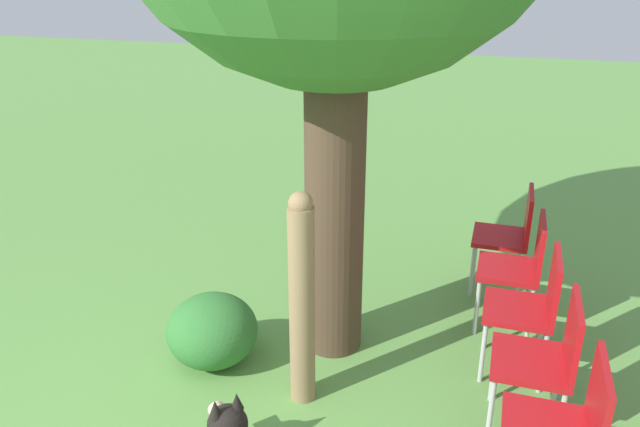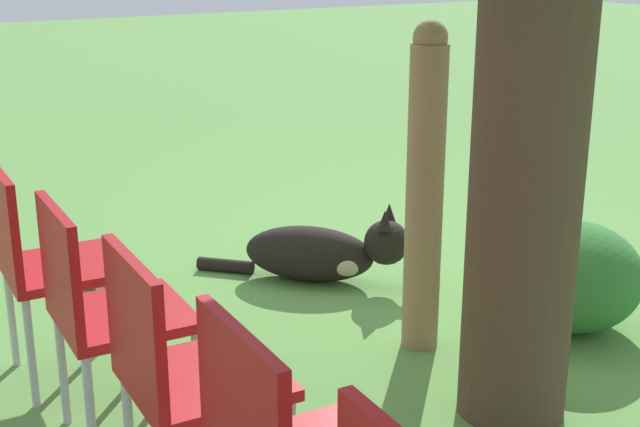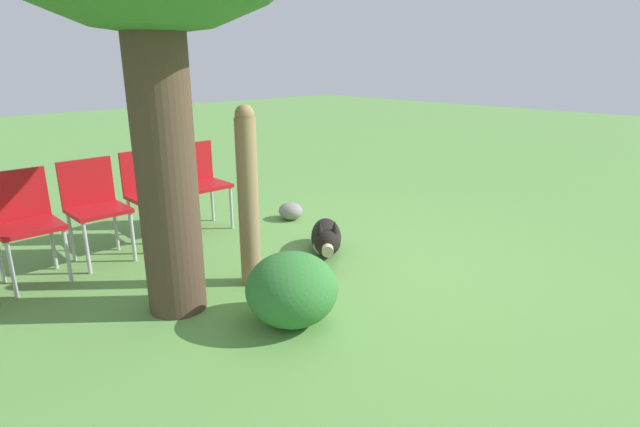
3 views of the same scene
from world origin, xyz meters
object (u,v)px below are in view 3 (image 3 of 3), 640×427
Objects in this scene: fence_post at (248,197)px; red_chair_2 at (94,202)px; red_chair_1 at (151,189)px; dog at (326,238)px; red_chair_0 at (200,178)px; red_chair_3 at (24,217)px.

fence_post is 1.47m from red_chair_2.
red_chair_1 is at bearing 97.68° from red_chair_2.
red_chair_1 is (1.38, 0.92, 0.36)m from dog.
red_chair_0 reaches higher than dog.
red_chair_3 is (1.24, 1.20, -0.18)m from fence_post.
fence_post is at bearing 4.76° from red_chair_1.
red_chair_2 is at bearing 97.68° from red_chair_3.
red_chair_0 is at bearing -122.04° from dog.
red_chair_0 is 1.00× the size of red_chair_1.
red_chair_0 is at bearing 97.68° from red_chair_2.
dog is 2.00m from red_chair_2.
red_chair_0 is 1.11m from red_chair_2.
fence_post reaches higher than red_chair_0.
red_chair_2 is (-0.07, 0.55, 0.00)m from red_chair_1.
red_chair_0 is 1.00× the size of red_chair_3.
red_chair_0 and red_chair_2 have the same top height.
dog is 1.54m from red_chair_0.
red_chair_1 and red_chair_2 have the same top height.
fence_post reaches higher than red_chair_1.
red_chair_3 is at bearing -82.32° from red_chair_2.
red_chair_0 is at bearing -17.34° from fence_post.
red_chair_1 is 1.11m from red_chair_3.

